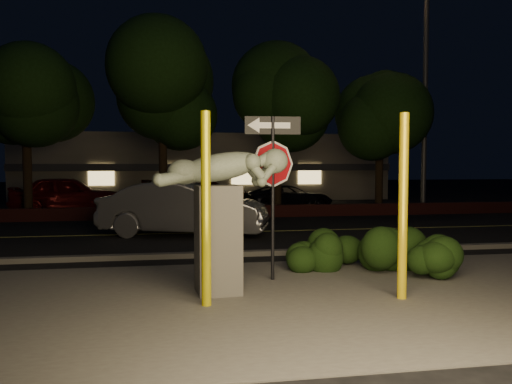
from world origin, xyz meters
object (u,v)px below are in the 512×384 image
(streetlight, at_px, (420,65))
(parked_car_red, at_px, (68,194))
(yellow_pole_right, at_px, (403,207))
(silver_sedan, at_px, (184,209))
(sculpture, at_px, (220,204))
(parked_car_dark, at_px, (289,198))
(parked_car_darkred, at_px, (202,194))
(yellow_pole_left, at_px, (206,210))
(signpost, at_px, (273,164))

(streetlight, xyz_separation_m, parked_car_red, (-15.97, 1.97, -5.93))
(yellow_pole_right, bearing_deg, silver_sedan, 112.75)
(yellow_pole_right, relative_size, streetlight, 0.27)
(streetlight, height_order, silver_sedan, streetlight)
(sculpture, relative_size, silver_sedan, 0.49)
(streetlight, xyz_separation_m, silver_sedan, (-10.97, -6.21, -5.93))
(sculpture, bearing_deg, parked_car_dark, 67.46)
(parked_car_darkred, bearing_deg, sculpture, 157.91)
(parked_car_darkred, xyz_separation_m, parked_car_dark, (4.12, -0.50, -0.19))
(yellow_pole_left, height_order, parked_car_darkred, yellow_pole_left)
(silver_sedan, xyz_separation_m, parked_car_dark, (5.16, 7.76, -0.25))
(signpost, xyz_separation_m, silver_sedan, (-1.49, 6.23, -1.36))
(streetlight, relative_size, parked_car_darkred, 2.13)
(signpost, bearing_deg, parked_car_dark, 78.86)
(signpost, height_order, parked_car_dark, signpost)
(signpost, distance_m, parked_car_dark, 14.56)
(streetlight, xyz_separation_m, parked_car_dark, (-5.80, 1.55, -6.18))
(yellow_pole_right, xyz_separation_m, parked_car_darkred, (-2.26, 16.15, -0.74))
(yellow_pole_right, xyz_separation_m, signpost, (-1.81, 1.65, 0.69))
(yellow_pole_right, bearing_deg, yellow_pole_left, 177.69)
(yellow_pole_right, relative_size, parked_car_red, 0.62)
(parked_car_red, bearing_deg, yellow_pole_left, -168.64)
(sculpture, bearing_deg, yellow_pole_left, -116.08)
(sculpture, relative_size, parked_car_darkred, 0.46)
(yellow_pole_left, relative_size, parked_car_darkred, 0.57)
(signpost, relative_size, sculpture, 1.25)
(streetlight, distance_m, silver_sedan, 13.93)
(silver_sedan, height_order, parked_car_dark, silver_sedan)
(parked_car_darkred, relative_size, parked_car_dark, 1.26)
(yellow_pole_left, bearing_deg, yellow_pole_right, -2.31)
(parked_car_darkred, bearing_deg, yellow_pole_right, 168.20)
(parked_car_red, bearing_deg, streetlight, -103.56)
(parked_car_red, xyz_separation_m, parked_car_darkred, (6.05, 0.08, -0.06))
(streetlight, relative_size, parked_car_dark, 2.68)
(silver_sedan, bearing_deg, sculpture, -158.85)
(sculpture, distance_m, parked_car_darkred, 15.30)
(yellow_pole_right, distance_m, parked_car_darkred, 16.32)
(streetlight, bearing_deg, parked_car_red, 179.04)
(yellow_pole_left, bearing_deg, sculpture, 68.68)
(yellow_pole_right, distance_m, sculpture, 3.01)
(silver_sedan, distance_m, parked_car_darkred, 8.33)
(yellow_pole_left, bearing_deg, parked_car_darkred, 86.75)
(signpost, height_order, parked_car_darkred, signpost)
(signpost, relative_size, silver_sedan, 0.61)
(parked_car_darkred, bearing_deg, silver_sedan, 153.02)
(yellow_pole_left, relative_size, silver_sedan, 0.59)
(streetlight, bearing_deg, yellow_pole_right, -112.43)
(silver_sedan, relative_size, parked_car_red, 1.04)
(signpost, distance_m, sculpture, 1.48)
(signpost, height_order, streetlight, streetlight)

